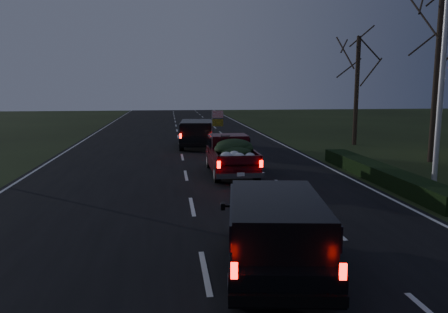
{
  "coord_description": "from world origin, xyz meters",
  "views": [
    {
      "loc": [
        -0.67,
        -13.43,
        3.75
      ],
      "look_at": [
        1.26,
        1.91,
        1.3
      ],
      "focal_mm": 35.0,
      "sensor_mm": 36.0,
      "label": 1
    }
  ],
  "objects_px": {
    "pickup_truck": "(231,153)",
    "light_pole": "(445,40)",
    "lead_suv": "(197,131)",
    "rear_suv": "(276,226)"
  },
  "relations": [
    {
      "from": "light_pole",
      "to": "pickup_truck",
      "type": "xyz_separation_m",
      "value": [
        -7.52,
        3.18,
        -4.55
      ]
    },
    {
      "from": "lead_suv",
      "to": "rear_suv",
      "type": "xyz_separation_m",
      "value": [
        0.41,
        -18.92,
        -0.06
      ]
    },
    {
      "from": "light_pole",
      "to": "lead_suv",
      "type": "xyz_separation_m",
      "value": [
        -8.48,
        11.8,
        -4.44
      ]
    },
    {
      "from": "light_pole",
      "to": "rear_suv",
      "type": "height_order",
      "value": "light_pole"
    },
    {
      "from": "lead_suv",
      "to": "rear_suv",
      "type": "height_order",
      "value": "lead_suv"
    },
    {
      "from": "light_pole",
      "to": "lead_suv",
      "type": "relative_size",
      "value": 1.87
    },
    {
      "from": "pickup_truck",
      "to": "light_pole",
      "type": "bearing_deg",
      "value": -23.01
    },
    {
      "from": "light_pole",
      "to": "lead_suv",
      "type": "bearing_deg",
      "value": 125.71
    },
    {
      "from": "pickup_truck",
      "to": "lead_suv",
      "type": "xyz_separation_m",
      "value": [
        -0.96,
        8.62,
        0.11
      ]
    },
    {
      "from": "pickup_truck",
      "to": "lead_suv",
      "type": "height_order",
      "value": "pickup_truck"
    }
  ]
}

